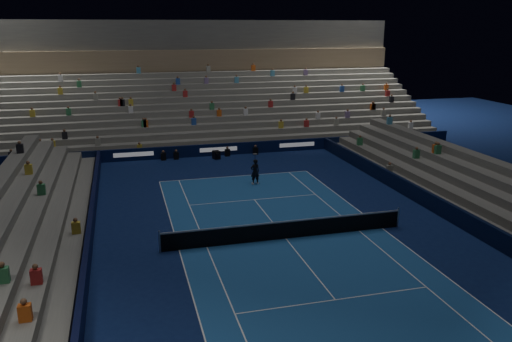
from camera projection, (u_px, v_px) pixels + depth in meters
The scene contains 11 objects.
ground at pixel (286, 239), 26.56m from camera, with size 90.00×90.00×0.00m, color #0B1947.
court_surface at pixel (286, 239), 26.56m from camera, with size 10.97×23.77×0.01m, color #1A4B8F.
sponsor_barrier_far at pixel (218, 150), 43.64m from camera, with size 44.00×0.25×1.00m, color black.
sponsor_barrier_east at pixel (451, 213), 28.82m from camera, with size 0.25×37.00×1.00m, color black.
sponsor_barrier_west at pixel (88, 250), 24.03m from camera, with size 0.25×37.00×1.00m, color black.
grandstand_main at pixel (200, 101), 51.62m from camera, with size 44.00×15.20×11.20m.
grandstand_east at pixel (504, 201), 29.56m from camera, with size 5.00×37.00×2.50m.
grandstand_west at pixel (6, 250), 23.07m from camera, with size 5.00×37.00×2.50m.
tennis_net at pixel (286, 230), 26.42m from camera, with size 12.90×0.10×1.10m.
tennis_player at pixel (255, 172), 35.54m from camera, with size 0.65×0.43×1.78m, color black.
broadcast_camera at pixel (216, 155), 42.51m from camera, with size 0.64×1.03×0.67m.
Camera 1 is at (-7.79, -23.41, 10.54)m, focal length 36.20 mm.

